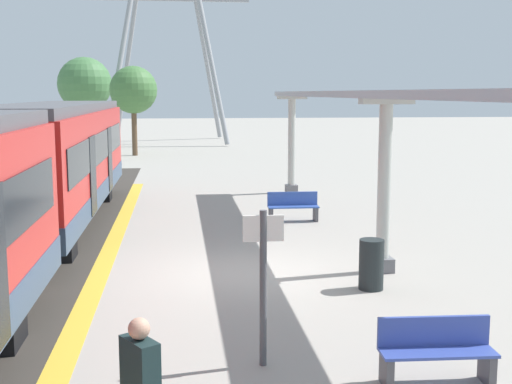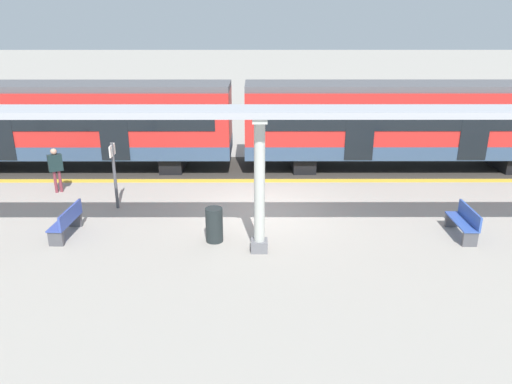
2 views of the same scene
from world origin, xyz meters
name	(u,v)px [view 1 (image 1 of 2)]	position (x,y,z in m)	size (l,w,h in m)	color
ground_plane	(247,273)	(0.00, 0.00, 0.00)	(176.00, 176.00, 0.00)	#9E988F
tactile_edge_strip	(98,277)	(-3.10, 0.00, 0.00)	(0.42, 28.83, 0.01)	gold
trackbed	(7,280)	(-4.91, 0.00, 0.00)	(3.20, 40.83, 0.01)	#38332D
train_far_carriage	(56,161)	(-4.91, 5.89, 1.83)	(2.65, 13.25, 3.48)	red
canopy_pillar_second	(384,185)	(2.86, -0.22, 1.86)	(1.10, 0.44, 3.66)	slate
canopy_pillar_third	(292,144)	(2.86, 11.29, 1.86)	(1.10, 0.44, 3.66)	slate
canopy_beam	(383,94)	(2.86, 0.01, 3.74)	(1.20, 23.37, 0.16)	#A8AAB2
bench_near_end	(436,350)	(1.89, -5.68, 0.44)	(1.52, 0.50, 0.86)	#364AA0
bench_mid_platform	(293,206)	(1.94, 5.61, 0.44)	(1.51, 0.47, 0.86)	#3353A8
trash_bin	(371,264)	(2.26, -1.47, 0.49)	(0.48, 0.48, 0.98)	#202729
platform_info_sign	(263,273)	(-0.28, -4.86, 1.33)	(0.56, 0.10, 2.20)	#4C4C51
passenger_waiting_near_edge	(140,377)	(-1.82, -7.37, 1.01)	(0.43, 0.51, 1.61)	brown
tree_left_background	(85,84)	(-7.65, 33.33, 4.35)	(3.66, 3.66, 6.19)	brown
tree_right_background	(133,90)	(-4.03, 27.54, 3.93)	(2.85, 2.85, 5.39)	brown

